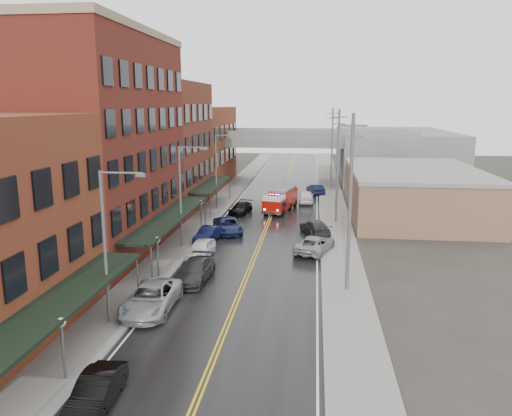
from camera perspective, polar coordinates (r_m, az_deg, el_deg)
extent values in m
cube|color=black|center=(49.63, 0.97, -2.80)|extent=(11.00, 160.00, 0.02)
cube|color=slate|center=(50.85, -7.25, -2.46)|extent=(3.00, 160.00, 0.15)
cube|color=slate|center=(49.44, 9.43, -2.95)|extent=(3.00, 160.00, 0.15)
cube|color=gray|center=(50.48, -5.43, -2.53)|extent=(0.30, 160.00, 0.15)
cube|color=gray|center=(49.39, 7.51, -2.90)|extent=(0.30, 160.00, 0.15)
cube|color=#592017|center=(44.76, -17.27, 6.75)|extent=(9.00, 20.00, 18.00)
cube|color=#5E2D1C|center=(61.23, -10.55, 6.92)|extent=(9.00, 15.00, 15.00)
cube|color=brown|center=(78.18, -6.71, 6.97)|extent=(9.00, 20.00, 12.00)
cube|color=#926D4F|center=(59.69, 17.46, 1.60)|extent=(14.00, 22.00, 5.00)
cube|color=slate|center=(89.16, 15.32, 5.94)|extent=(18.00, 30.00, 8.00)
cube|color=black|center=(26.80, -21.52, -9.98)|extent=(2.60, 16.00, 0.18)
cylinder|color=slate|center=(33.33, -13.38, -7.90)|extent=(0.10, 0.10, 3.00)
cube|color=black|center=(43.66, -9.81, -0.99)|extent=(2.60, 18.00, 0.18)
cylinder|color=slate|center=(35.82, -11.85, -6.43)|extent=(0.10, 0.10, 3.00)
cylinder|color=slate|center=(51.82, -5.85, -0.54)|extent=(0.10, 0.10, 3.00)
cube|color=black|center=(60.32, -5.11, 2.69)|extent=(2.60, 13.00, 0.18)
cylinder|color=slate|center=(54.49, -5.21, 0.09)|extent=(0.10, 0.10, 3.00)
cylinder|color=slate|center=(66.26, -3.04, 2.24)|extent=(0.10, 0.10, 3.00)
cylinder|color=#59595B|center=(25.34, -21.15, -15.20)|extent=(0.14, 0.14, 2.80)
sphere|color=silver|center=(24.72, -21.41, -12.09)|extent=(0.44, 0.44, 0.44)
cylinder|color=#59595B|center=(37.31, -11.14, -5.81)|extent=(0.14, 0.14, 2.80)
sphere|color=silver|center=(36.88, -11.23, -3.59)|extent=(0.44, 0.44, 0.44)
cylinder|color=#59595B|center=(50.33, -6.29, -1.04)|extent=(0.14, 0.14, 2.80)
sphere|color=silver|center=(50.02, -6.33, 0.64)|extent=(0.44, 0.44, 0.44)
cylinder|color=#59595B|center=(29.41, -16.88, -4.63)|extent=(0.18, 0.18, 9.00)
cylinder|color=#59595B|center=(28.04, -15.17, 3.89)|extent=(2.40, 0.12, 0.12)
cube|color=#59595B|center=(27.66, -13.04, 3.69)|extent=(0.50, 0.22, 0.18)
cylinder|color=#59595B|center=(44.10, -8.64, 1.17)|extent=(0.18, 0.18, 9.00)
cylinder|color=#59595B|center=(43.21, -7.27, 6.89)|extent=(2.40, 0.12, 0.12)
cube|color=#59595B|center=(42.96, -5.84, 6.76)|extent=(0.50, 0.22, 0.18)
cylinder|color=#59595B|center=(59.48, -4.58, 4.03)|extent=(0.18, 0.18, 9.00)
cylinder|color=#59595B|center=(58.81, -3.49, 8.27)|extent=(2.40, 0.12, 0.12)
cube|color=#59595B|center=(58.64, -2.42, 8.17)|extent=(0.50, 0.22, 0.18)
cylinder|color=#59595B|center=(33.51, 10.69, 0.32)|extent=(0.24, 0.24, 12.00)
cube|color=#59595B|center=(32.88, 11.04, 9.23)|extent=(1.80, 0.12, 0.12)
cube|color=#59595B|center=(32.92, 10.99, 8.02)|extent=(1.40, 0.12, 0.12)
cylinder|color=#59595B|center=(53.23, 9.30, 4.62)|extent=(0.24, 0.24, 12.00)
cube|color=#59595B|center=(52.83, 9.50, 10.22)|extent=(1.80, 0.12, 0.12)
cube|color=#59595B|center=(52.86, 9.47, 9.46)|extent=(1.40, 0.12, 0.12)
cylinder|color=#59595B|center=(73.10, 8.66, 6.58)|extent=(0.24, 0.24, 12.00)
cube|color=#59595B|center=(72.81, 8.79, 10.66)|extent=(1.80, 0.12, 0.12)
cube|color=#59595B|center=(72.83, 8.78, 10.11)|extent=(1.40, 0.12, 0.12)
cube|color=slate|center=(80.12, 3.33, 7.69)|extent=(40.00, 10.00, 1.50)
cube|color=slate|center=(81.88, -4.44, 5.13)|extent=(1.60, 8.00, 6.00)
cube|color=slate|center=(80.57, 11.16, 4.83)|extent=(1.60, 8.00, 6.00)
cube|color=#A81007|center=(60.27, 3.13, 1.16)|extent=(3.31, 5.31, 1.88)
cube|color=#A81007|center=(57.04, 2.10, 0.28)|extent=(2.71, 2.78, 1.34)
cube|color=silver|center=(56.87, 2.11, 1.16)|extent=(2.56, 2.58, 0.45)
cube|color=black|center=(57.16, 2.16, 0.58)|extent=(2.53, 1.91, 0.72)
cube|color=slate|center=(60.08, 3.14, 2.17)|extent=(3.01, 4.91, 0.27)
cube|color=black|center=(56.82, 2.11, 1.46)|extent=(1.45, 0.57, 0.13)
sphere|color=#FF0C0C|center=(56.95, 1.64, 1.56)|extent=(0.18, 0.18, 0.18)
sphere|color=#1933FF|center=(56.66, 2.59, 1.50)|extent=(0.18, 0.18, 0.18)
cylinder|color=black|center=(57.40, 1.13, -0.33)|extent=(0.94, 0.51, 0.90)
cylinder|color=black|center=(56.81, 3.02, -0.47)|extent=(0.94, 0.51, 0.90)
cylinder|color=black|center=(60.32, 2.10, 0.26)|extent=(0.94, 0.51, 0.90)
cylinder|color=black|center=(59.76, 3.90, 0.13)|extent=(0.94, 0.51, 0.90)
cylinder|color=black|center=(62.41, 2.73, 0.65)|extent=(0.94, 0.51, 0.90)
cylinder|color=black|center=(61.87, 4.47, 0.53)|extent=(0.94, 0.51, 0.90)
imported|color=black|center=(23.41, -17.78, -19.31)|extent=(1.66, 4.26, 1.38)
imported|color=#989A9F|center=(31.90, -11.88, -10.04)|extent=(2.83, 5.99, 1.65)
imported|color=#29292B|center=(36.49, -7.04, -7.13)|extent=(2.45, 5.37, 1.52)
imported|color=white|center=(41.76, -6.31, -4.67)|extent=(1.99, 4.46, 1.49)
imported|color=black|center=(46.43, -5.49, -3.03)|extent=(2.19, 4.36, 1.37)
imported|color=#131E4A|center=(49.46, -3.24, -2.01)|extent=(3.99, 5.74, 1.46)
imported|color=black|center=(57.85, -1.75, -0.02)|extent=(2.57, 4.81, 1.33)
imported|color=gray|center=(43.23, 6.75, -4.13)|extent=(3.95, 5.73, 1.45)
imported|color=#2B2B2D|center=(49.03, 6.77, -2.22)|extent=(3.44, 5.32, 1.43)
imported|color=white|center=(64.42, 5.75, 1.28)|extent=(2.00, 4.74, 1.60)
imported|color=black|center=(70.97, 6.82, 2.16)|extent=(2.75, 4.51, 1.40)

